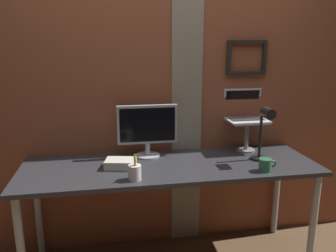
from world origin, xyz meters
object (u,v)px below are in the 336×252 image
(desk_lamp, at_px, (264,128))
(coffee_mug, at_px, (265,165))
(pen_cup, at_px, (135,172))
(laptop, at_px, (244,111))
(monitor, at_px, (147,127))

(desk_lamp, relative_size, coffee_mug, 3.30)
(pen_cup, relative_size, coffee_mug, 1.43)
(desk_lamp, distance_m, pen_cup, 0.95)
(laptop, height_order, pen_cup, laptop)
(monitor, distance_m, pen_cup, 0.48)
(monitor, relative_size, laptop, 1.44)
(laptop, bearing_deg, desk_lamp, -87.37)
(monitor, bearing_deg, laptop, 5.15)
(laptop, distance_m, coffee_mug, 0.56)
(coffee_mug, bearing_deg, pen_cup, -179.98)
(monitor, xyz_separation_m, desk_lamp, (0.78, -0.26, 0.02))
(monitor, xyz_separation_m, laptop, (0.77, 0.07, 0.08))
(pen_cup, bearing_deg, laptop, 29.01)
(monitor, relative_size, coffee_mug, 3.65)
(monitor, xyz_separation_m, pen_cup, (-0.13, -0.43, -0.17))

